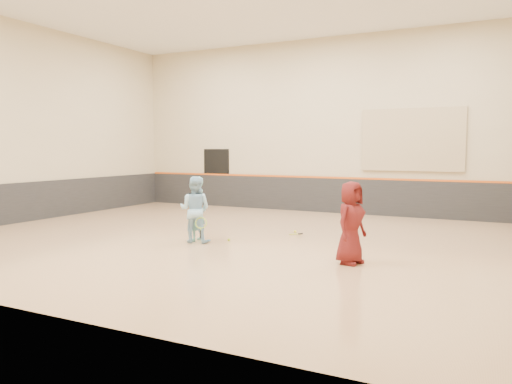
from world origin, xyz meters
The scene contains 14 objects.
room centered at (0.00, 0.00, 0.81)m, with size 15.04×12.04×6.22m.
wainscot_back centered at (0.00, 5.97, 0.60)m, with size 14.90×0.04×1.20m, color #232326.
wainscot_left centered at (-7.47, 0.00, 0.60)m, with size 0.04×11.90×1.20m, color #232326.
accent_stripe centered at (0.00, 5.96, 1.22)m, with size 14.90×0.03×0.06m, color #D85914.
acoustic_panel centered at (2.80, 5.95, 2.50)m, with size 3.20×0.08×2.00m, color tan.
doorway centered at (-4.50, 5.98, 1.10)m, with size 1.10×0.05×2.20m, color black.
girl centered at (-1.09, -0.58, 0.78)m, with size 0.57×0.37×1.56m, color #7AD4D2.
instructor centered at (-1.01, -0.76, 0.79)m, with size 0.76×0.59×1.57m, color #9CD0F1.
young_man centered at (2.90, -1.25, 0.80)m, with size 0.78×0.51×1.60m, color #5E1616.
held_racket centered at (-0.73, -0.94, 0.51)m, with size 0.27×0.27×0.57m, color #97BF2A, non-canonical shape.
spare_racket centered at (0.70, 1.28, 0.08)m, with size 0.67×0.67×0.16m, color #A7C12A, non-canonical shape.
ball_under_racket centered at (-0.37, -0.28, 0.03)m, with size 0.07×0.07×0.07m, color #B2D130.
ball_in_hand centered at (3.05, -1.35, 0.98)m, with size 0.07×0.07×0.07m, color #C7E535.
ball_beside_spare centered at (0.60, 1.56, 0.03)m, with size 0.07×0.07×0.07m, color yellow.
Camera 1 is at (5.53, -10.55, 2.22)m, focal length 35.00 mm.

